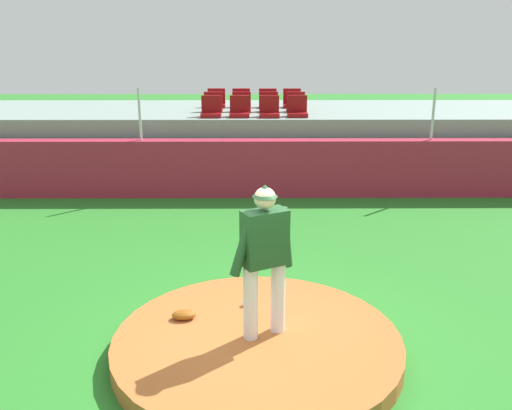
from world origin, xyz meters
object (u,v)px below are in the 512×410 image
stadium_chair_6 (269,106)px  stadium_chair_5 (241,106)px  stadium_chair_1 (240,110)px  baseball (244,303)px  stadium_chair_0 (211,110)px  stadium_chair_3 (297,110)px  stadium_chair_10 (268,102)px  fielding_glove (184,315)px  stadium_chair_8 (216,101)px  pitcher (265,250)px  stadium_chair_9 (241,102)px  stadium_chair_2 (269,110)px  stadium_chair_11 (292,102)px  stadium_chair_4 (213,106)px  stadium_chair_7 (296,106)px

stadium_chair_6 → stadium_chair_5: bearing=-0.5°
stadium_chair_1 → stadium_chair_6: (0.73, 0.89, 0.00)m
baseball → stadium_chair_0: bearing=97.3°
stadium_chair_3 → stadium_chair_10: size_ratio=1.00×
fielding_glove → stadium_chair_8: bearing=86.2°
pitcher → stadium_chair_3: 7.77m
baseball → stadium_chair_1: size_ratio=0.15×
stadium_chair_3 → stadium_chair_9: size_ratio=1.00×
pitcher → baseball: bearing=82.6°
stadium_chair_10 → stadium_chair_2: bearing=89.7°
stadium_chair_6 → stadium_chair_11: same height
baseball → stadium_chair_6: size_ratio=0.15×
fielding_glove → stadium_chair_8: stadium_chair_8 is taller
pitcher → stadium_chair_8: (-1.13, 9.49, 0.59)m
baseball → fielding_glove: bearing=-155.9°
stadium_chair_0 → stadium_chair_2: (1.41, -0.02, 0.00)m
stadium_chair_10 → stadium_chair_11: size_ratio=1.00×
stadium_chair_2 → stadium_chair_5: (-0.69, 0.93, 0.00)m
stadium_chair_2 → stadium_chair_3: size_ratio=1.00×
stadium_chair_2 → stadium_chair_3: 0.69m
stadium_chair_4 → stadium_chair_9: (0.71, 0.92, 0.00)m
stadium_chair_4 → stadium_chair_6: same height
stadium_chair_0 → stadium_chair_11: size_ratio=1.00×
pitcher → stadium_chair_4: stadium_chair_4 is taller
baseball → stadium_chair_11: bearing=82.2°
stadium_chair_11 → stadium_chair_2: bearing=69.6°
pitcher → stadium_chair_10: 9.47m
stadium_chair_5 → stadium_chair_8: size_ratio=1.00×
stadium_chair_2 → stadium_chair_3: (0.69, 0.05, 0.00)m
stadium_chair_9 → stadium_chair_5: bearing=91.6°
baseball → stadium_chair_9: size_ratio=0.15×
pitcher → stadium_chair_5: (-0.42, 8.57, 0.59)m
stadium_chair_0 → stadium_chair_3: size_ratio=1.00×
stadium_chair_0 → stadium_chair_5: (0.72, 0.91, 0.00)m
pitcher → stadium_chair_2: size_ratio=3.68×
stadium_chair_2 → stadium_chair_10: size_ratio=1.00×
stadium_chair_1 → stadium_chair_7: (1.43, 0.88, 0.00)m
stadium_chair_0 → baseball: bearing=97.3°
fielding_glove → stadium_chair_11: stadium_chair_11 is taller
pitcher → stadium_chair_3: size_ratio=3.68×
stadium_chair_3 → stadium_chair_6: size_ratio=1.00×
stadium_chair_6 → stadium_chair_10: (-0.00, 0.88, 0.00)m
stadium_chair_0 → stadium_chair_10: same height
stadium_chair_9 → stadium_chair_10: bearing=177.6°
pitcher → stadium_chair_0: 7.76m
pitcher → stadium_chair_1: 7.71m
stadium_chair_1 → stadium_chair_7: 1.68m
baseball → fielding_glove: fielding_glove is taller
baseball → fielding_glove: 0.83m
stadium_chair_1 → stadium_chair_8: (-0.68, 1.82, 0.00)m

